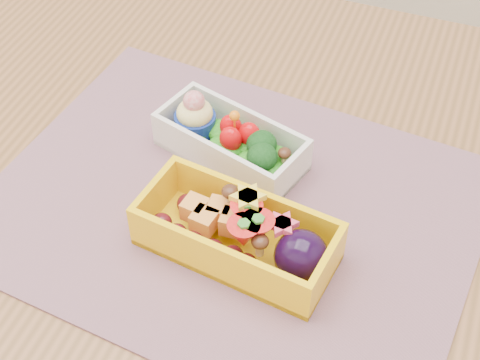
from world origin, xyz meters
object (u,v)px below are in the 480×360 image
(table, at_px, (250,251))
(bento_yellow, at_px, (241,234))
(bento_white, at_px, (230,141))
(placemat, at_px, (232,207))

(table, xyz_separation_m, bento_yellow, (0.02, -0.08, 0.13))
(table, height_order, bento_yellow, bento_yellow)
(table, distance_m, bento_white, 0.14)
(bento_white, relative_size, bento_yellow, 0.89)
(table, height_order, placemat, placemat)
(placemat, xyz_separation_m, bento_white, (-0.03, 0.07, 0.02))
(bento_white, bearing_deg, bento_yellow, -48.37)
(bento_white, distance_m, bento_yellow, 0.14)
(bento_yellow, bearing_deg, table, 110.09)
(bento_white, bearing_deg, placemat, -51.70)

